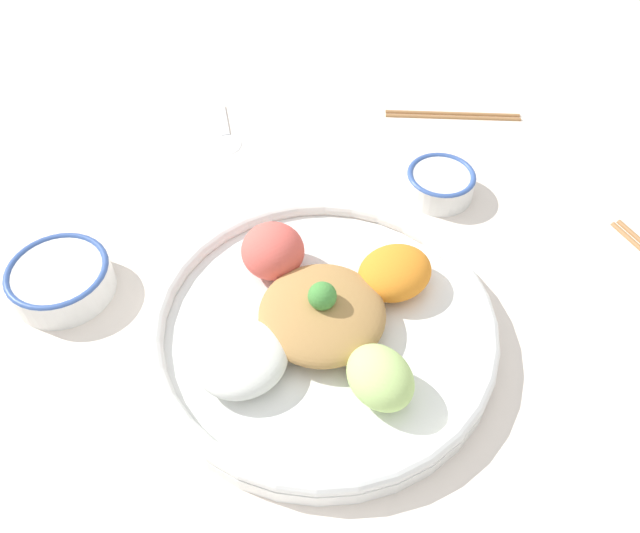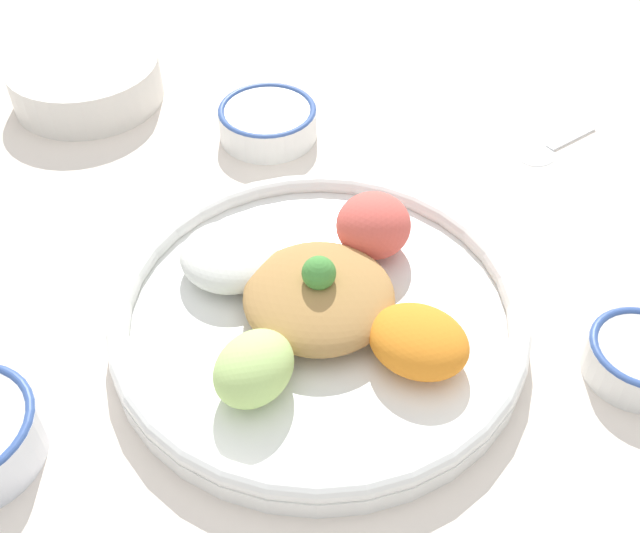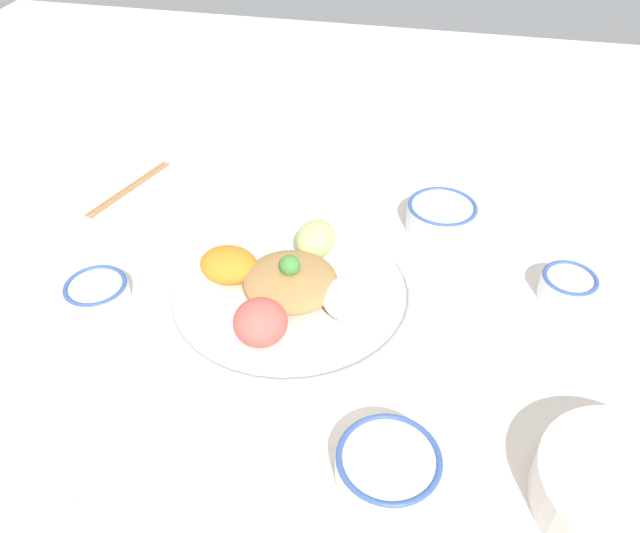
{
  "view_description": "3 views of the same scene",
  "coord_description": "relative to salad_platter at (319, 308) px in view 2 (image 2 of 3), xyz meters",
  "views": [
    {
      "loc": [
        0.28,
        0.29,
        0.57
      ],
      "look_at": [
        -0.02,
        -0.03,
        0.06
      ],
      "focal_mm": 35.0,
      "sensor_mm": 36.0,
      "label": 1
    },
    {
      "loc": [
        -0.17,
        0.42,
        0.53
      ],
      "look_at": [
        0.02,
        -0.04,
        0.03
      ],
      "focal_mm": 42.0,
      "sensor_mm": 36.0,
      "label": 2
    },
    {
      "loc": [
        0.19,
        -0.64,
        0.63
      ],
      "look_at": [
        0.05,
        0.02,
        0.07
      ],
      "focal_mm": 35.0,
      "sensor_mm": 36.0,
      "label": 3
    }
  ],
  "objects": [
    {
      "name": "ground_plane",
      "position": [
        -0.01,
        -0.01,
        -0.02
      ],
      "size": [
        2.4,
        2.4,
        0.0
      ],
      "primitive_type": "plane",
      "color": "silver"
    },
    {
      "name": "salad_platter",
      "position": [
        0.0,
        0.0,
        0.0
      ],
      "size": [
        0.38,
        0.38,
        0.09
      ],
      "color": "white",
      "rests_on": "ground_plane"
    },
    {
      "name": "sauce_bowl_red",
      "position": [
        -0.27,
        -0.06,
        -0.0
      ],
      "size": [
        0.09,
        0.09,
        0.04
      ],
      "color": "white",
      "rests_on": "ground_plane"
    },
    {
      "name": "rice_bowl_plain",
      "position": [
        0.17,
        -0.25,
        -0.0
      ],
      "size": [
        0.12,
        0.12,
        0.04
      ],
      "color": "white",
      "rests_on": "ground_plane"
    },
    {
      "name": "side_serving_bowl",
      "position": [
        0.42,
        -0.24,
        0.01
      ],
      "size": [
        0.19,
        0.19,
        0.05
      ],
      "color": "silver",
      "rests_on": "ground_plane"
    },
    {
      "name": "serving_spoon_main",
      "position": [
        -0.14,
        -0.36,
        -0.02
      ],
      "size": [
        0.09,
        0.12,
        0.01
      ],
      "rotation": [
        0.0,
        0.0,
        4.16
      ],
      "color": "white",
      "rests_on": "ground_plane"
    }
  ]
}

